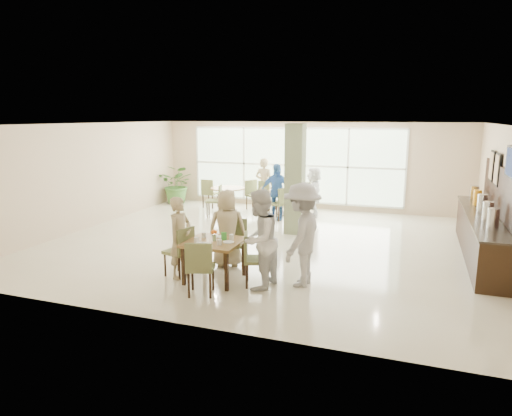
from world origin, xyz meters
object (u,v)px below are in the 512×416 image
(adult_b, at_px, (314,192))
(teen_standing, at_px, (302,235))
(potted_plant, at_px, (178,184))
(adult_standing, at_px, (264,184))
(round_table_left, at_px, (228,193))
(teen_left, at_px, (180,238))
(teen_far, at_px, (227,228))
(teen_right, at_px, (259,239))
(round_table_right, at_px, (286,196))
(buffet_counter, at_px, (482,232))
(main_table, at_px, (214,246))
(adult_a, at_px, (276,192))

(adult_b, bearing_deg, teen_standing, -0.40)
(potted_plant, xyz_separation_m, adult_standing, (3.18, -0.07, 0.18))
(adult_b, bearing_deg, round_table_left, -97.86)
(teen_left, bearing_deg, teen_far, -22.20)
(teen_right, height_order, adult_standing, teen_right)
(round_table_right, bearing_deg, buffet_counter, -28.84)
(round_table_right, distance_m, buffet_counter, 5.87)
(teen_far, bearing_deg, teen_standing, 141.72)
(main_table, relative_size, potted_plant, 0.75)
(main_table, bearing_deg, round_table_right, 93.42)
(buffet_counter, bearing_deg, adult_b, 146.47)
(adult_b, bearing_deg, teen_left, -21.76)
(main_table, bearing_deg, teen_standing, 11.24)
(teen_far, bearing_deg, main_table, 76.95)
(main_table, bearing_deg, adult_b, 85.12)
(main_table, xyz_separation_m, adult_b, (0.51, 6.01, 0.08))
(teen_right, xyz_separation_m, adult_standing, (-2.08, 6.47, -0.04))
(potted_plant, distance_m, teen_standing, 8.55)
(buffet_counter, bearing_deg, teen_standing, -138.37)
(teen_standing, distance_m, adult_standing, 6.68)
(round_table_right, distance_m, adult_standing, 0.96)
(potted_plant, relative_size, adult_a, 0.81)
(round_table_right, height_order, teen_far, teen_far)
(teen_far, distance_m, teen_standing, 1.76)
(main_table, xyz_separation_m, teen_right, (0.89, -0.08, 0.22))
(adult_a, xyz_separation_m, adult_b, (0.94, 0.77, -0.07))
(round_table_left, relative_size, adult_standing, 0.64)
(round_table_right, height_order, buffet_counter, buffet_counter)
(round_table_left, distance_m, teen_right, 6.72)
(adult_standing, bearing_deg, potted_plant, 6.85)
(round_table_left, xyz_separation_m, adult_b, (2.75, 0.14, 0.18))
(teen_right, distance_m, teen_standing, 0.77)
(teen_right, xyz_separation_m, teen_standing, (0.66, 0.39, 0.05))
(round_table_left, relative_size, teen_far, 0.69)
(buffet_counter, distance_m, teen_far, 5.42)
(teen_left, distance_m, teen_right, 1.56)
(teen_right, relative_size, teen_standing, 0.95)
(round_table_left, height_order, teen_right, teen_right)
(potted_plant, distance_m, teen_far, 7.05)
(main_table, relative_size, adult_a, 0.61)
(main_table, xyz_separation_m, teen_left, (-0.66, -0.06, 0.11))
(teen_far, relative_size, teen_right, 0.89)
(buffet_counter, relative_size, adult_a, 2.87)
(main_table, distance_m, adult_b, 6.03)
(teen_right, bearing_deg, main_table, -86.97)
(round_table_right, height_order, teen_right, teen_right)
(teen_left, height_order, teen_far, teen_far)
(teen_right, relative_size, adult_standing, 1.04)
(potted_plant, height_order, teen_left, teen_left)
(teen_standing, bearing_deg, adult_a, -152.90)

